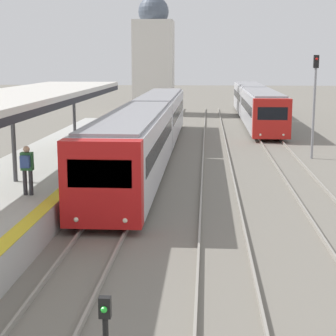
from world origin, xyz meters
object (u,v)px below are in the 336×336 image
object	(u,v)px
signal_post_near	(105,332)
train_far	(255,102)
person_on_platform	(27,166)
signal_mast_far	(315,95)
train_near	(149,126)

from	to	relation	value
signal_post_near	train_far	bearing A→B (deg)	82.08
person_on_platform	signal_post_near	xyz separation A→B (m)	(4.32, -9.43, -0.95)
train_far	person_on_platform	bearing A→B (deg)	-107.14
signal_post_near	signal_mast_far	size ratio (longest dim) A/B	0.29
train_far	train_near	bearing A→B (deg)	-111.13
person_on_platform	signal_mast_far	xyz separation A→B (m)	(11.85, 13.64, 1.56)
train_far	signal_mast_far	size ratio (longest dim) A/B	4.85
train_near	train_far	bearing A→B (deg)	68.87
signal_mast_far	train_far	bearing A→B (deg)	94.61
train_near	signal_mast_far	bearing A→B (deg)	-0.38
person_on_platform	train_far	bearing A→B (deg)	72.86
train_far	signal_post_near	xyz separation A→B (m)	(-5.94, -42.71, -0.66)
person_on_platform	train_near	xyz separation A→B (m)	(2.69, 13.70, -0.24)
train_near	signal_mast_far	xyz separation A→B (m)	(9.16, -0.06, 1.80)
person_on_platform	signal_mast_far	distance (m)	18.13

